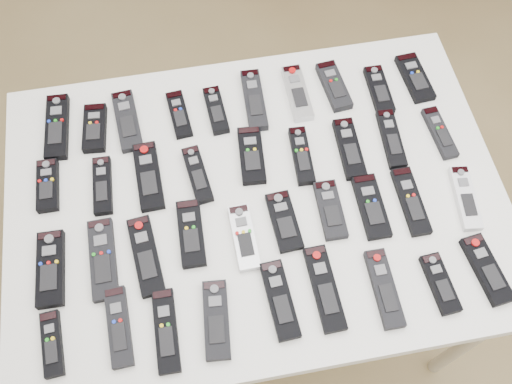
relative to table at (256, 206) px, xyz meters
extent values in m
plane|color=olive|center=(0.11, -0.03, -0.72)|extent=(4.00, 4.00, 0.00)
cube|color=white|center=(0.00, 0.00, 0.04)|extent=(1.25, 0.88, 0.04)
cylinder|color=beige|center=(0.56, -0.38, -0.35)|extent=(0.04, 0.04, 0.74)
cylinder|color=beige|center=(-0.56, 0.38, -0.35)|extent=(0.04, 0.04, 0.74)
cylinder|color=beige|center=(0.56, 0.38, -0.35)|extent=(0.04, 0.04, 0.74)
cube|color=black|center=(-0.49, 0.29, 0.07)|extent=(0.07, 0.20, 0.02)
cube|color=black|center=(-0.39, 0.27, 0.07)|extent=(0.07, 0.15, 0.02)
cube|color=black|center=(-0.30, 0.28, 0.07)|extent=(0.07, 0.19, 0.02)
cube|color=black|center=(-0.16, 0.28, 0.07)|extent=(0.06, 0.15, 0.02)
cube|color=black|center=(-0.06, 0.27, 0.07)|extent=(0.05, 0.15, 0.02)
cube|color=black|center=(0.05, 0.29, 0.07)|extent=(0.06, 0.20, 0.02)
cube|color=#B7B7BC|center=(0.17, 0.29, 0.07)|extent=(0.05, 0.18, 0.02)
cube|color=black|center=(0.27, 0.29, 0.07)|extent=(0.07, 0.16, 0.02)
cube|color=black|center=(0.39, 0.26, 0.07)|extent=(0.05, 0.16, 0.02)
cube|color=black|center=(0.50, 0.28, 0.07)|extent=(0.07, 0.17, 0.02)
cube|color=black|center=(-0.51, 0.12, 0.07)|extent=(0.05, 0.14, 0.02)
cube|color=black|center=(-0.38, 0.09, 0.07)|extent=(0.05, 0.16, 0.02)
cube|color=black|center=(-0.26, 0.10, 0.07)|extent=(0.07, 0.20, 0.02)
cube|color=black|center=(-0.14, 0.08, 0.07)|extent=(0.06, 0.16, 0.02)
cube|color=black|center=(0.01, 0.11, 0.07)|extent=(0.07, 0.17, 0.02)
cube|color=black|center=(0.14, 0.09, 0.07)|extent=(0.05, 0.17, 0.02)
cube|color=black|center=(0.26, 0.09, 0.07)|extent=(0.06, 0.18, 0.02)
cube|color=black|center=(0.38, 0.10, 0.07)|extent=(0.06, 0.18, 0.02)
cube|color=black|center=(0.51, 0.09, 0.07)|extent=(0.05, 0.16, 0.02)
cube|color=black|center=(-0.51, -0.11, 0.07)|extent=(0.07, 0.19, 0.02)
cube|color=black|center=(-0.39, -0.11, 0.07)|extent=(0.06, 0.20, 0.02)
cube|color=black|center=(-0.29, -0.12, 0.07)|extent=(0.08, 0.21, 0.02)
cube|color=black|center=(-0.17, -0.08, 0.07)|extent=(0.06, 0.17, 0.02)
cube|color=#B7B7BC|center=(-0.05, -0.11, 0.07)|extent=(0.05, 0.17, 0.02)
cube|color=black|center=(0.05, -0.09, 0.07)|extent=(0.07, 0.16, 0.02)
cube|color=black|center=(0.17, -0.08, 0.07)|extent=(0.06, 0.16, 0.02)
cube|color=black|center=(0.27, -0.09, 0.07)|extent=(0.06, 0.17, 0.02)
cube|color=black|center=(0.38, -0.09, 0.07)|extent=(0.05, 0.18, 0.02)
cube|color=silver|center=(0.51, -0.10, 0.07)|extent=(0.07, 0.18, 0.02)
cube|color=black|center=(-0.51, -0.29, 0.07)|extent=(0.05, 0.15, 0.02)
cube|color=black|center=(-0.36, -0.27, 0.07)|extent=(0.05, 0.18, 0.02)
cube|color=black|center=(-0.26, -0.30, 0.07)|extent=(0.05, 0.19, 0.02)
cube|color=black|center=(-0.14, -0.30, 0.07)|extent=(0.07, 0.18, 0.02)
cube|color=black|center=(0.00, -0.28, 0.07)|extent=(0.06, 0.19, 0.02)
cube|color=black|center=(0.11, -0.27, 0.07)|extent=(0.06, 0.21, 0.02)
cube|color=black|center=(0.25, -0.30, 0.07)|extent=(0.05, 0.19, 0.02)
cube|color=black|center=(0.38, -0.31, 0.07)|extent=(0.06, 0.15, 0.02)
cube|color=black|center=(0.50, -0.29, 0.07)|extent=(0.07, 0.18, 0.02)
camera|label=1|loc=(-0.12, -0.65, 1.33)|focal=40.00mm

